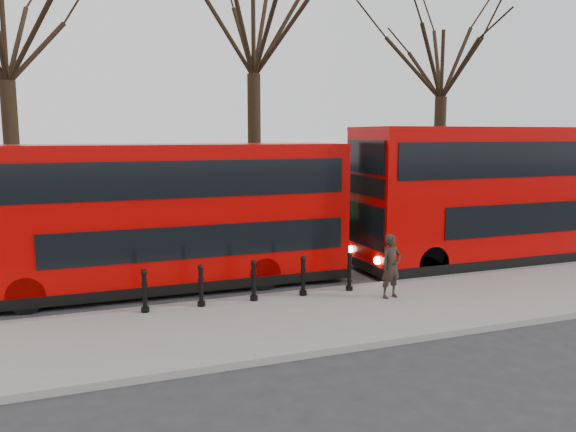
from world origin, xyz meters
name	(u,v)px	position (x,y,z in m)	size (l,w,h in m)	color
ground	(291,287)	(0.00, 0.00, 0.00)	(120.00, 120.00, 0.00)	#28282B
pavement	(335,316)	(0.00, -3.00, 0.07)	(60.00, 4.00, 0.15)	gray
kerb	(304,294)	(0.00, -1.00, 0.07)	(60.00, 0.25, 0.16)	slate
grass_verge	(192,216)	(0.00, 15.00, 0.03)	(60.00, 18.00, 0.06)	#234918
hedge	(231,234)	(0.00, 6.80, 0.40)	(60.00, 0.90, 0.80)	black
yellow_line_outer	(300,293)	(0.00, -0.70, 0.01)	(60.00, 0.10, 0.01)	yellow
yellow_line_inner	(297,291)	(0.00, -0.50, 0.01)	(60.00, 0.10, 0.01)	yellow
tree_left	(3,25)	(-8.00, 10.00, 8.51)	(7.49, 7.49, 11.70)	black
tree_mid	(253,21)	(2.00, 10.00, 9.32)	(8.20, 8.20, 12.81)	black
tree_right	(443,56)	(12.00, 10.00, 8.27)	(7.28, 7.28, 11.38)	black
bollard_row	(254,281)	(-1.52, -1.35, 0.65)	(5.59, 0.15, 1.00)	black
bus_lead	(167,217)	(-3.32, 1.06, 2.06)	(10.28, 2.36, 4.09)	#AA0201
bus_rear	(515,195)	(8.32, 0.42, 2.31)	(11.52, 2.64, 4.58)	#AA0201
pedestrian	(391,266)	(1.89, -2.34, 0.99)	(0.61, 0.40, 1.67)	black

